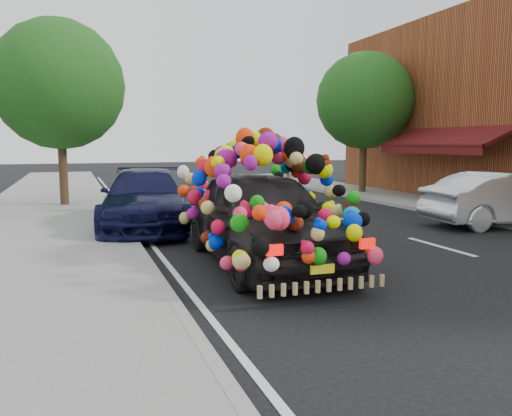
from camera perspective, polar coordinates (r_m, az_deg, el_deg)
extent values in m
plane|color=black|center=(9.19, 2.84, -6.04)|extent=(100.00, 100.00, 0.00)
cube|color=gray|center=(8.52, -25.10, -7.40)|extent=(4.00, 60.00, 0.12)
cube|color=gray|center=(8.56, -11.91, -6.75)|extent=(0.15, 60.00, 0.13)
cube|color=gray|center=(16.35, 25.79, -0.64)|extent=(3.00, 40.00, 0.12)
cube|color=#490D0E|center=(18.74, 20.63, 7.57)|extent=(1.62, 5.20, 0.75)
cube|color=#490D0E|center=(18.26, 18.78, 6.41)|extent=(0.06, 5.20, 0.35)
cylinder|color=#332114|center=(17.74, -21.18, 4.40)|extent=(0.28, 0.28, 2.73)
sphere|color=#194211|center=(17.83, -21.59, 12.98)|extent=(4.20, 4.20, 4.20)
cylinder|color=#332114|center=(21.57, 12.12, 5.05)|extent=(0.28, 0.28, 2.64)
sphere|color=#194211|center=(21.63, 12.30, 11.89)|extent=(4.00, 4.00, 4.00)
imported|color=black|center=(8.90, 0.66, -0.99)|extent=(2.15, 4.98, 1.67)
cube|color=red|center=(6.39, 2.14, -4.83)|extent=(0.22, 0.07, 0.14)
cube|color=red|center=(6.96, 12.59, -3.98)|extent=(0.22, 0.07, 0.14)
cube|color=yellow|center=(6.71, 7.59, -6.93)|extent=(0.34, 0.05, 0.12)
imported|color=black|center=(12.91, -12.48, 1.02)|extent=(2.90, 5.39, 1.48)
imported|color=silver|center=(14.44, 26.57, 0.91)|extent=(4.36, 1.83, 1.40)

